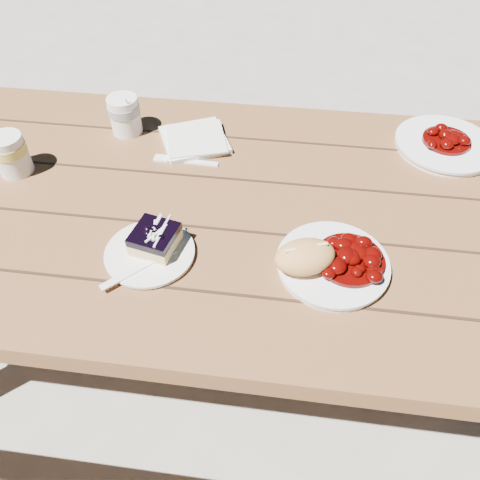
# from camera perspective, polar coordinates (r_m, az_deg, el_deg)

# --- Properties ---
(ground) EXTENTS (60.00, 60.00, 0.00)m
(ground) POSITION_cam_1_polar(r_m,az_deg,el_deg) (1.62, -2.88, -15.09)
(ground) COLOR gray
(ground) RESTS_ON ground
(picnic_table) EXTENTS (2.00, 1.55, 0.75)m
(picnic_table) POSITION_cam_1_polar(r_m,az_deg,el_deg) (1.14, -3.97, -1.21)
(picnic_table) COLOR brown
(picnic_table) RESTS_ON ground
(main_plate) EXTENTS (0.21, 0.21, 0.02)m
(main_plate) POSITION_cam_1_polar(r_m,az_deg,el_deg) (0.90, 11.20, -2.95)
(main_plate) COLOR white
(main_plate) RESTS_ON picnic_table
(goulash_stew) EXTENTS (0.13, 0.13, 0.04)m
(goulash_stew) POSITION_cam_1_polar(r_m,az_deg,el_deg) (0.89, 13.38, -1.68)
(goulash_stew) COLOR #4B0402
(goulash_stew) RESTS_ON main_plate
(bread_roll) EXTENTS (0.13, 0.11, 0.06)m
(bread_roll) POSITION_cam_1_polar(r_m,az_deg,el_deg) (0.86, 7.91, -2.04)
(bread_roll) COLOR #DB9D54
(bread_roll) RESTS_ON main_plate
(dessert_plate) EXTENTS (0.17, 0.17, 0.01)m
(dessert_plate) POSITION_cam_1_polar(r_m,az_deg,el_deg) (0.92, -10.92, -1.62)
(dessert_plate) COLOR white
(dessert_plate) RESTS_ON picnic_table
(blueberry_cake) EXTENTS (0.10, 0.10, 0.05)m
(blueberry_cake) POSITION_cam_1_polar(r_m,az_deg,el_deg) (0.91, -10.32, 0.16)
(blueberry_cake) COLOR #E2C37B
(blueberry_cake) RESTS_ON dessert_plate
(fork_dessert) EXTENTS (0.13, 0.13, 0.00)m
(fork_dessert) POSITION_cam_1_polar(r_m,az_deg,el_deg) (0.89, -13.13, -3.81)
(fork_dessert) COLOR white
(fork_dessert) RESTS_ON dessert_plate
(coffee_cup) EXTENTS (0.07, 0.07, 0.09)m
(coffee_cup) POSITION_cam_1_polar(r_m,az_deg,el_deg) (1.23, -13.86, 14.56)
(coffee_cup) COLOR white
(coffee_cup) RESTS_ON picnic_table
(napkin_stack) EXTENTS (0.20, 0.20, 0.01)m
(napkin_stack) POSITION_cam_1_polar(r_m,az_deg,el_deg) (1.19, -5.57, 12.03)
(napkin_stack) COLOR white
(napkin_stack) RESTS_ON picnic_table
(fork_table) EXTENTS (0.16, 0.03, 0.00)m
(fork_table) POSITION_cam_1_polar(r_m,az_deg,el_deg) (1.12, -5.85, 9.47)
(fork_table) COLOR white
(fork_table) RESTS_ON picnic_table
(second_plate) EXTENTS (0.23, 0.23, 0.02)m
(second_plate) POSITION_cam_1_polar(r_m,az_deg,el_deg) (1.27, 23.68, 10.56)
(second_plate) COLOR white
(second_plate) RESTS_ON picnic_table
(second_stew) EXTENTS (0.11, 0.11, 0.04)m
(second_stew) POSITION_cam_1_polar(r_m,az_deg,el_deg) (1.25, 24.08, 11.61)
(second_stew) COLOR #4B0402
(second_stew) RESTS_ON second_plate
(second_cup) EXTENTS (0.07, 0.07, 0.09)m
(second_cup) POSITION_cam_1_polar(r_m,az_deg,el_deg) (1.19, -26.17, 9.34)
(second_cup) COLOR white
(second_cup) RESTS_ON picnic_table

